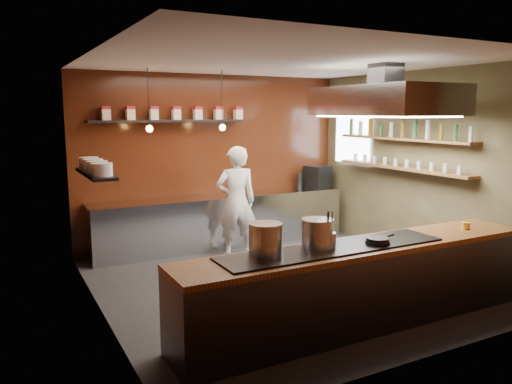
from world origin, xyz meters
TOP-DOWN VIEW (x-y plane):
  - floor at (0.00, 0.00)m, footprint 5.00×5.00m
  - back_wall at (0.00, 2.50)m, footprint 5.00×0.00m
  - left_wall at (-2.50, 0.00)m, footprint 0.00×5.00m
  - right_wall at (2.50, 0.00)m, footprint 0.00×5.00m
  - ceiling at (0.00, 0.00)m, footprint 5.00×5.00m
  - window_pane at (2.45, 1.70)m, footprint 0.00×1.00m
  - prep_counter at (0.00, 2.17)m, footprint 4.60×0.65m
  - pass_counter at (-0.00, -1.60)m, footprint 4.40×0.72m
  - tin_shelf at (-0.90, 2.36)m, footprint 2.60×0.26m
  - plate_shelf at (-2.34, 1.00)m, footprint 0.30×1.40m
  - bottle_shelf_upper at (2.34, 0.30)m, footprint 0.26×2.80m
  - bottle_shelf_lower at (2.34, 0.30)m, footprint 0.26×2.80m
  - extractor_hood at (1.30, -0.40)m, footprint 1.20×2.00m
  - pendant_left at (-1.40, 1.70)m, footprint 0.10×0.10m
  - pendant_right at (-0.20, 1.70)m, footprint 0.10×0.10m
  - storage_tins at (-0.75, 2.36)m, footprint 2.43×0.13m
  - plate_stacks at (-2.34, 1.00)m, footprint 0.26×1.16m
  - bottles at (2.34, 0.30)m, footprint 0.06×2.66m
  - wine_glasses at (2.34, 0.30)m, footprint 0.07×2.37m
  - stockpot_large at (-1.18, -1.52)m, footprint 0.39×0.39m
  - stockpot_small at (-0.58, -1.54)m, footprint 0.40×0.40m
  - utensil_crock at (-0.49, -1.63)m, footprint 0.16×0.16m
  - frying_pan at (0.11, -1.70)m, footprint 0.43×0.27m
  - butter_jar at (1.58, -1.63)m, footprint 0.13×0.13m
  - espresso_machine at (2.06, 2.25)m, footprint 0.49×0.48m
  - chef at (-0.06, 1.50)m, footprint 0.73×0.55m

SIDE VIEW (x-z plane):
  - floor at x=0.00m, z-range 0.00..0.00m
  - prep_counter at x=0.00m, z-range 0.00..0.90m
  - pass_counter at x=0.00m, z-range 0.00..0.94m
  - chef at x=-0.06m, z-range 0.00..1.81m
  - butter_jar at x=1.58m, z-range 0.92..1.01m
  - frying_pan at x=0.11m, z-range 0.94..1.01m
  - utensil_crock at x=-0.49m, z-range 0.94..1.12m
  - stockpot_small at x=-0.58m, z-range 0.94..1.25m
  - stockpot_large at x=-1.18m, z-range 0.94..1.27m
  - espresso_machine at x=2.06m, z-range 0.90..1.32m
  - bottle_shelf_lower at x=2.34m, z-range 1.43..1.47m
  - back_wall at x=0.00m, z-range -1.00..4.00m
  - left_wall at x=-2.50m, z-range -1.00..4.00m
  - right_wall at x=2.50m, z-range -1.00..4.00m
  - wine_glasses at x=2.34m, z-range 1.47..1.60m
  - plate_shelf at x=-2.34m, z-range 1.53..1.57m
  - plate_stacks at x=-2.34m, z-range 1.57..1.73m
  - window_pane at x=2.45m, z-range 1.40..2.40m
  - bottle_shelf_upper at x=2.34m, z-range 1.90..1.94m
  - bottles at x=2.34m, z-range 1.94..2.18m
  - pendant_left at x=-1.40m, z-range 1.68..2.63m
  - pendant_right at x=-0.20m, z-range 1.68..2.63m
  - tin_shelf at x=-0.90m, z-range 2.18..2.22m
  - storage_tins at x=-0.75m, z-range 2.22..2.44m
  - extractor_hood at x=1.30m, z-range 2.15..2.87m
  - ceiling at x=0.00m, z-range 3.00..3.00m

